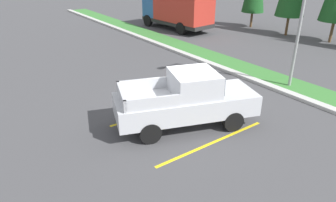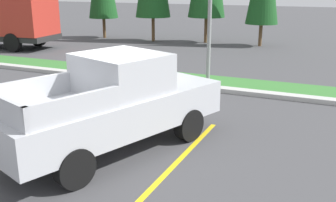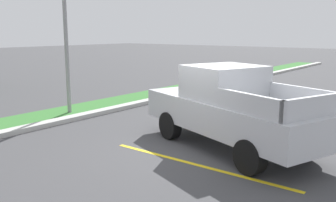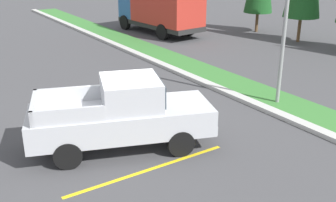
# 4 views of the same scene
# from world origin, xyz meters

# --- Properties ---
(ground_plane) EXTENTS (120.00, 120.00, 0.00)m
(ground_plane) POSITION_xyz_m (0.00, 0.00, 0.00)
(ground_plane) COLOR #424244
(parking_line_near) EXTENTS (0.12, 4.80, 0.01)m
(parking_line_near) POSITION_xyz_m (-0.85, -0.66, 0.00)
(parking_line_near) COLOR yellow
(parking_line_near) RESTS_ON ground
(parking_line_far) EXTENTS (0.12, 4.80, 0.01)m
(parking_line_far) POSITION_xyz_m (2.25, -0.66, 0.00)
(parking_line_far) COLOR yellow
(parking_line_far) RESTS_ON ground
(curb_strip) EXTENTS (56.00, 0.40, 0.15)m
(curb_strip) POSITION_xyz_m (0.00, 5.00, 0.07)
(curb_strip) COLOR #B2B2AD
(curb_strip) RESTS_ON ground
(grass_median) EXTENTS (56.00, 1.80, 0.06)m
(grass_median) POSITION_xyz_m (0.00, 6.10, 0.03)
(grass_median) COLOR #387533
(grass_median) RESTS_ON ground
(pickup_truck_main) EXTENTS (3.56, 5.55, 2.10)m
(pickup_truck_main) POSITION_xyz_m (0.72, -0.61, 1.04)
(pickup_truck_main) COLOR black
(pickup_truck_main) RESTS_ON ground
(cargo_truck_distant) EXTENTS (6.97, 3.00, 3.40)m
(cargo_truck_distant) POSITION_xyz_m (-12.83, 9.25, 1.85)
(cargo_truck_distant) COLOR black
(cargo_truck_distant) RESTS_ON ground
(street_light) EXTENTS (0.24, 1.49, 6.38)m
(street_light) POSITION_xyz_m (0.70, 5.74, 3.73)
(street_light) COLOR gray
(street_light) RESTS_ON ground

